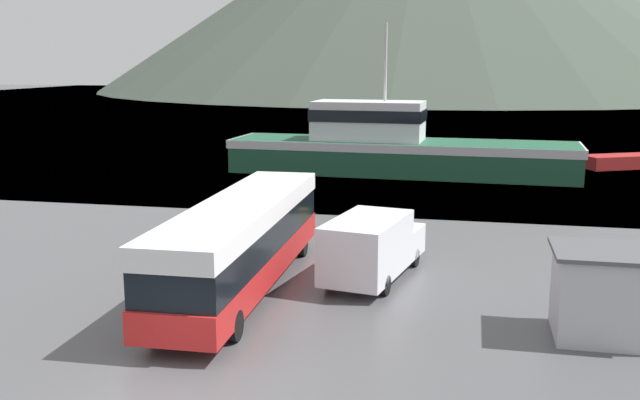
# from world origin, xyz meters

# --- Properties ---
(water_surface) EXTENTS (240.00, 240.00, 0.00)m
(water_surface) POSITION_xyz_m (0.00, 140.93, 0.00)
(water_surface) COLOR slate
(water_surface) RESTS_ON ground
(tour_bus) EXTENTS (2.83, 13.06, 3.10)m
(tour_bus) POSITION_xyz_m (-0.92, 8.54, 1.76)
(tour_bus) COLOR red
(tour_bus) RESTS_ON ground
(delivery_van) EXTENTS (3.27, 6.33, 2.36)m
(delivery_van) POSITION_xyz_m (3.27, 10.56, 1.25)
(delivery_van) COLOR silver
(delivery_van) RESTS_ON ground
(fishing_boat) EXTENTS (24.13, 6.54, 10.31)m
(fishing_boat) POSITION_xyz_m (1.35, 35.40, 1.85)
(fishing_boat) COLOR #1E5138
(fishing_boat) RESTS_ON water_surface
(storage_bin) EXTENTS (1.09, 1.30, 1.02)m
(storage_bin) POSITION_xyz_m (-4.09, 12.57, 0.52)
(storage_bin) COLOR #287F3D
(storage_bin) RESTS_ON ground
(dock_kiosk) EXTENTS (3.31, 2.61, 2.57)m
(dock_kiosk) POSITION_xyz_m (10.61, 6.50, 1.29)
(dock_kiosk) COLOR #B2B2B7
(dock_kiosk) RESTS_ON ground
(small_boat) EXTENTS (6.69, 4.75, 0.97)m
(small_boat) POSITION_xyz_m (17.75, 41.57, 0.48)
(small_boat) COLOR maroon
(small_boat) RESTS_ON water_surface
(mooring_bollard) EXTENTS (0.36, 0.36, 0.77)m
(mooring_bollard) POSITION_xyz_m (1.38, 19.02, 0.42)
(mooring_bollard) COLOR #B29919
(mooring_bollard) RESTS_ON ground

